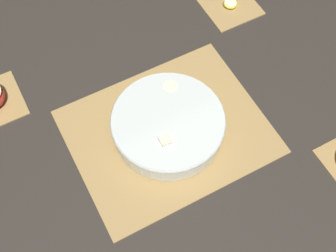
{
  "coord_description": "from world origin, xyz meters",
  "views": [
    {
      "loc": [
        -0.25,
        -0.46,
        0.94
      ],
      "look_at": [
        0.0,
        0.0,
        0.03
      ],
      "focal_mm": 50.0,
      "sensor_mm": 36.0,
      "label": 1
    }
  ],
  "objects": [
    {
      "name": "coaster_mat_far_right",
      "position": [
        0.33,
        0.26,
        0.0
      ],
      "size": [
        0.14,
        0.14,
        0.01
      ],
      "color": "#A8844C",
      "rests_on": "ground_plane"
    },
    {
      "name": "fruit_salad_bowl",
      "position": [
        0.0,
        0.0,
        0.04
      ],
      "size": [
        0.26,
        0.26,
        0.06
      ],
      "color": "silver",
      "rests_on": "bamboo_mat_center"
    },
    {
      "name": "ground_plane",
      "position": [
        0.0,
        0.0,
        0.0
      ],
      "size": [
        6.0,
        6.0,
        0.0
      ],
      "primitive_type": "plane",
      "color": "#2D2823"
    },
    {
      "name": "banana_coin_single",
      "position": [
        0.33,
        0.26,
        0.01
      ],
      "size": [
        0.04,
        0.04,
        0.01
      ],
      "color": "#F7EFC6",
      "rests_on": "coaster_mat_far_right"
    },
    {
      "name": "bamboo_mat_center",
      "position": [
        -0.0,
        0.0,
        0.0
      ],
      "size": [
        0.44,
        0.35,
        0.01
      ],
      "color": "#A8844C",
      "rests_on": "ground_plane"
    }
  ]
}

